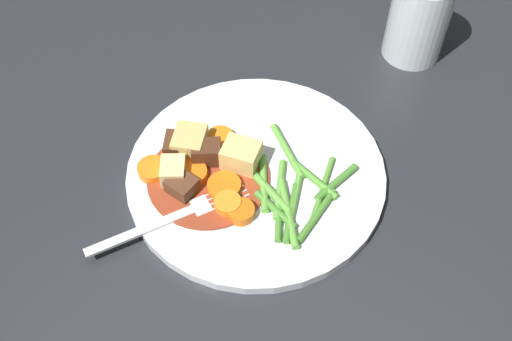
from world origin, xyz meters
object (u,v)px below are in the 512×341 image
(carrot_slice_3, at_px, (241,212))
(meat_chunk_0, at_px, (207,153))
(carrot_slice_0, at_px, (153,170))
(meat_chunk_1, at_px, (175,146))
(carrot_slice_5, at_px, (192,174))
(water_glass, at_px, (419,18))
(dinner_plate, at_px, (256,174))
(fork, at_px, (174,217))
(carrot_slice_2, at_px, (220,139))
(meat_chunk_2, at_px, (182,186))
(potato_chunk_0, at_px, (173,171))
(potato_chunk_1, at_px, (241,156))
(carrot_slice_4, at_px, (224,187))
(potato_chunk_2, at_px, (190,143))
(carrot_slice_1, at_px, (228,204))

(carrot_slice_3, height_order, meat_chunk_0, meat_chunk_0)
(carrot_slice_0, bearing_deg, meat_chunk_1, -125.41)
(carrot_slice_5, height_order, water_glass, water_glass)
(dinner_plate, relative_size, meat_chunk_0, 9.02)
(meat_chunk_1, relative_size, fork, 0.19)
(carrot_slice_2, bearing_deg, meat_chunk_1, 22.39)
(dinner_plate, xyz_separation_m, carrot_slice_5, (0.07, 0.01, 0.01))
(meat_chunk_0, bearing_deg, meat_chunk_2, 63.72)
(dinner_plate, height_order, carrot_slice_0, carrot_slice_0)
(carrot_slice_3, bearing_deg, potato_chunk_0, -28.96)
(carrot_slice_3, relative_size, potato_chunk_1, 0.74)
(carrot_slice_4, distance_m, potato_chunk_1, 0.04)
(potato_chunk_2, height_order, water_glass, water_glass)
(potato_chunk_0, height_order, meat_chunk_2, potato_chunk_0)
(carrot_slice_3, bearing_deg, carrot_slice_1, -29.01)
(carrot_slice_4, height_order, potato_chunk_2, potato_chunk_2)
(carrot_slice_0, height_order, fork, carrot_slice_0)
(potato_chunk_2, xyz_separation_m, meat_chunk_1, (0.02, 0.00, -0.00))
(carrot_slice_5, relative_size, potato_chunk_2, 0.90)
(potato_chunk_2, distance_m, water_glass, 0.32)
(carrot_slice_1, bearing_deg, carrot_slice_5, -40.67)
(carrot_slice_0, relative_size, meat_chunk_0, 1.03)
(meat_chunk_2, bearing_deg, dinner_plate, -156.05)
(dinner_plate, xyz_separation_m, potato_chunk_2, (0.07, -0.02, 0.02))
(carrot_slice_1, height_order, carrot_slice_5, carrot_slice_1)
(carrot_slice_0, distance_m, potato_chunk_2, 0.05)
(dinner_plate, bearing_deg, potato_chunk_1, -23.85)
(meat_chunk_0, distance_m, meat_chunk_2, 0.05)
(carrot_slice_5, xyz_separation_m, potato_chunk_0, (0.02, 0.00, 0.01))
(carrot_slice_2, height_order, meat_chunk_1, meat_chunk_1)
(dinner_plate, xyz_separation_m, carrot_slice_3, (0.01, 0.06, 0.01))
(carrot_slice_1, relative_size, fork, 0.18)
(carrot_slice_2, distance_m, potato_chunk_2, 0.04)
(potato_chunk_2, height_order, fork, potato_chunk_2)
(meat_chunk_2, bearing_deg, carrot_slice_0, -31.87)
(carrot_slice_1, xyz_separation_m, carrot_slice_5, (0.04, -0.04, -0.00))
(carrot_slice_4, distance_m, potato_chunk_2, 0.07)
(carrot_slice_2, bearing_deg, carrot_slice_4, 99.78)
(fork, bearing_deg, carrot_slice_0, -60.94)
(potato_chunk_1, xyz_separation_m, meat_chunk_0, (0.04, -0.00, -0.00))
(fork, relative_size, water_glass, 1.46)
(carrot_slice_5, height_order, meat_chunk_0, meat_chunk_0)
(water_glass, bearing_deg, carrot_slice_2, 38.24)
(fork, xyz_separation_m, water_glass, (-0.26, -0.28, 0.04))
(meat_chunk_2, distance_m, water_glass, 0.36)
(carrot_slice_4, bearing_deg, meat_chunk_1, -38.29)
(meat_chunk_1, bearing_deg, carrot_slice_2, -157.61)
(carrot_slice_4, bearing_deg, carrot_slice_5, -21.29)
(carrot_slice_5, bearing_deg, dinner_plate, -168.59)
(meat_chunk_1, distance_m, water_glass, 0.34)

